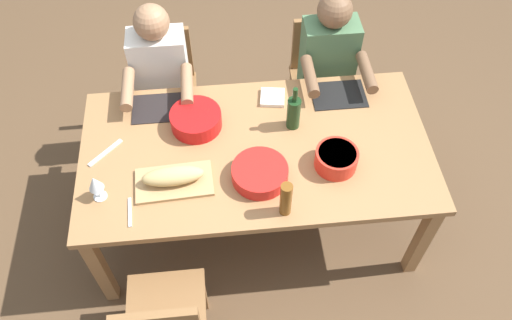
# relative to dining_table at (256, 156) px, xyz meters

# --- Properties ---
(ground_plane) EXTENTS (8.00, 8.00, 0.00)m
(ground_plane) POSITION_rel_dining_table_xyz_m (0.00, 0.00, -0.67)
(ground_plane) COLOR brown
(dining_table) EXTENTS (1.93, 1.02, 0.74)m
(dining_table) POSITION_rel_dining_table_xyz_m (0.00, 0.00, 0.00)
(dining_table) COLOR #9E7044
(dining_table) RESTS_ON ground_plane
(chair_far_right) EXTENTS (0.40, 0.40, 0.85)m
(chair_far_right) POSITION_rel_dining_table_xyz_m (0.53, 0.83, -0.18)
(chair_far_right) COLOR olive
(chair_far_right) RESTS_ON ground_plane
(diner_far_right) EXTENTS (0.41, 0.53, 1.20)m
(diner_far_right) POSITION_rel_dining_table_xyz_m (0.53, 0.65, 0.03)
(diner_far_right) COLOR #2D2D38
(diner_far_right) RESTS_ON ground_plane
(chair_far_left) EXTENTS (0.40, 0.40, 0.85)m
(chair_far_left) POSITION_rel_dining_table_xyz_m (-0.53, 0.83, -0.18)
(chair_far_left) COLOR olive
(chair_far_left) RESTS_ON ground_plane
(diner_far_left) EXTENTS (0.41, 0.53, 1.20)m
(diner_far_left) POSITION_rel_dining_table_xyz_m (-0.53, 0.65, 0.03)
(diner_far_left) COLOR #2D2D38
(diner_far_left) RESTS_ON ground_plane
(serving_bowl_salad) EXTENTS (0.29, 0.29, 0.10)m
(serving_bowl_salad) POSITION_rel_dining_table_xyz_m (-0.32, 0.20, 0.13)
(serving_bowl_salad) COLOR red
(serving_bowl_salad) RESTS_ON dining_table
(serving_bowl_pasta) EXTENTS (0.30, 0.30, 0.08)m
(serving_bowl_pasta) POSITION_rel_dining_table_xyz_m (-0.00, -0.20, 0.12)
(serving_bowl_pasta) COLOR red
(serving_bowl_pasta) RESTS_ON dining_table
(serving_bowl_greens) EXTENTS (0.23, 0.23, 0.11)m
(serving_bowl_greens) POSITION_rel_dining_table_xyz_m (0.41, -0.16, 0.14)
(serving_bowl_greens) COLOR red
(serving_bowl_greens) RESTS_ON dining_table
(cutting_board) EXTENTS (0.41, 0.24, 0.02)m
(cutting_board) POSITION_rel_dining_table_xyz_m (-0.45, -0.19, 0.08)
(cutting_board) COLOR tan
(cutting_board) RESTS_ON dining_table
(bread_loaf) EXTENTS (0.33, 0.13, 0.09)m
(bread_loaf) POSITION_rel_dining_table_xyz_m (-0.45, -0.19, 0.14)
(bread_loaf) COLOR tan
(bread_loaf) RESTS_ON cutting_board
(wine_bottle) EXTENTS (0.08, 0.08, 0.29)m
(wine_bottle) POSITION_rel_dining_table_xyz_m (0.22, 0.14, 0.18)
(wine_bottle) COLOR #193819
(wine_bottle) RESTS_ON dining_table
(beer_bottle) EXTENTS (0.06, 0.06, 0.22)m
(beer_bottle) POSITION_rel_dining_table_xyz_m (0.10, -0.42, 0.18)
(beer_bottle) COLOR brown
(beer_bottle) RESTS_ON dining_table
(wine_glass) EXTENTS (0.08, 0.08, 0.17)m
(wine_glass) POSITION_rel_dining_table_xyz_m (-0.83, -0.24, 0.19)
(wine_glass) COLOR silver
(wine_glass) RESTS_ON dining_table
(placemat_far_right) EXTENTS (0.32, 0.23, 0.01)m
(placemat_far_right) POSITION_rel_dining_table_xyz_m (0.53, 0.35, 0.08)
(placemat_far_right) COLOR black
(placemat_far_right) RESTS_ON dining_table
(placemat_far_left) EXTENTS (0.32, 0.23, 0.01)m
(placemat_far_left) POSITION_rel_dining_table_xyz_m (-0.53, 0.35, 0.08)
(placemat_far_left) COLOR black
(placemat_far_left) RESTS_ON dining_table
(fork_near_left) EXTENTS (0.03, 0.17, 0.01)m
(fork_near_left) POSITION_rel_dining_table_xyz_m (-0.67, -0.35, 0.08)
(fork_near_left) COLOR silver
(fork_near_left) RESTS_ON dining_table
(carving_knife) EXTENTS (0.18, 0.18, 0.01)m
(carving_knife) POSITION_rel_dining_table_xyz_m (-0.82, 0.05, 0.08)
(carving_knife) COLOR silver
(carving_knife) RESTS_ON dining_table
(napkin_stack) EXTENTS (0.16, 0.16, 0.02)m
(napkin_stack) POSITION_rel_dining_table_xyz_m (0.13, 0.36, 0.09)
(napkin_stack) COLOR white
(napkin_stack) RESTS_ON dining_table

